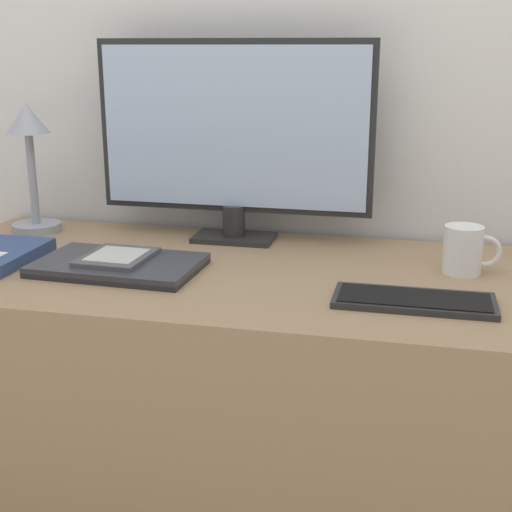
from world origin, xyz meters
The scene contains 8 objects.
wall_back centered at (0.00, 0.58, 1.20)m, with size 3.60×0.05×2.40m.
desk centered at (0.00, 0.22, 0.36)m, with size 1.46×0.63×0.72m.
monitor centered at (-0.09, 0.44, 0.97)m, with size 0.64×0.11×0.46m.
keyboard centered at (0.33, 0.09, 0.73)m, with size 0.29×0.12×0.01m.
laptop centered at (-0.27, 0.16, 0.73)m, with size 0.34×0.22×0.02m.
ereader centered at (-0.27, 0.17, 0.75)m, with size 0.14×0.16×0.01m.
desk_lamp centered at (-0.60, 0.42, 0.92)m, with size 0.12×0.12×0.31m.
coffee_mug centered at (0.42, 0.30, 0.77)m, with size 0.11×0.08×0.10m.
Camera 1 is at (0.32, -1.14, 1.16)m, focal length 50.00 mm.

